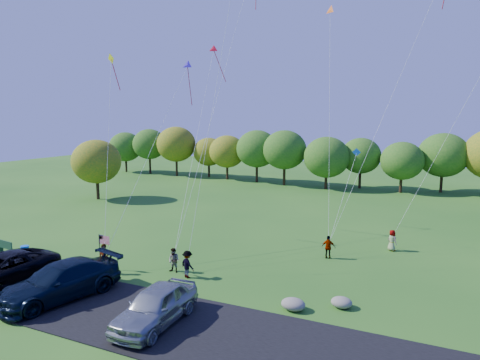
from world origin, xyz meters
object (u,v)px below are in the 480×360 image
object	(u,v)px
flyer_b	(174,260)
flyer_c	(187,264)
minivan_navy	(60,281)
trash_barrel	(25,252)
minivan_silver	(156,306)
flyer_d	(328,247)
flyer_a	(104,259)
minivan_dark	(2,269)
flyer_e	(392,240)
park_bench	(5,247)

from	to	relation	value
flyer_b	flyer_c	xyz separation A→B (m)	(1.23, -0.40, 0.06)
minivan_navy	trash_barrel	world-z (taller)	minivan_navy
minivan_silver	flyer_d	size ratio (longest dim) A/B	3.26
flyer_a	trash_barrel	distance (m)	7.08
minivan_navy	minivan_silver	xyz separation A→B (m)	(6.22, -0.22, -0.06)
minivan_dark	minivan_silver	bearing A→B (deg)	5.11
flyer_c	flyer_e	size ratio (longest dim) A/B	1.08
flyer_a	trash_barrel	size ratio (longest dim) A/B	2.27
minivan_navy	trash_barrel	xyz separation A→B (m)	(-7.60, 3.92, -0.58)
flyer_a	flyer_c	xyz separation A→B (m)	(4.97, 1.59, -0.11)
minivan_navy	flyer_e	size ratio (longest dim) A/B	4.22
flyer_b	trash_barrel	world-z (taller)	flyer_b
flyer_a	flyer_b	size ratio (longest dim) A/B	1.22
park_bench	trash_barrel	size ratio (longest dim) A/B	2.24
flyer_a	trash_barrel	world-z (taller)	flyer_a
flyer_b	flyer_e	world-z (taller)	same
flyer_a	trash_barrel	bearing A→B (deg)	161.44
flyer_c	minivan_navy	bearing A→B (deg)	72.41
flyer_b	flyer_d	xyz separation A→B (m)	(8.06, 6.58, 0.03)
park_bench	flyer_e	bearing A→B (deg)	33.36
minivan_silver	flyer_e	bearing A→B (deg)	59.91
trash_barrel	flyer_c	bearing A→B (deg)	7.20
flyer_a	flyer_e	size ratio (longest dim) A/B	1.22
minivan_navy	flyer_d	world-z (taller)	minivan_navy
minivan_navy	flyer_a	xyz separation A→B (m)	(-0.54, 3.86, -0.06)
minivan_navy	trash_barrel	bearing A→B (deg)	167.11
flyer_a	flyer_b	world-z (taller)	flyer_a
flyer_b	flyer_d	distance (m)	10.41
minivan_dark	minivan_silver	size ratio (longest dim) A/B	1.21
flyer_c	park_bench	xyz separation A→B (m)	(-13.86, -1.60, -0.28)
flyer_a	flyer_d	world-z (taller)	flyer_a
minivan_dark	flyer_d	xyz separation A→B (m)	(15.84, 12.39, -0.14)
flyer_a	flyer_d	distance (m)	14.58
flyer_a	flyer_e	distance (m)	19.74
minivan_navy	flyer_c	distance (m)	7.02
flyer_b	trash_barrel	size ratio (longest dim) A/B	1.86
minivan_dark	flyer_a	world-z (taller)	flyer_a
minivan_dark	flyer_e	distance (m)	25.28
flyer_d	flyer_c	bearing A→B (deg)	38.17
flyer_c	trash_barrel	bearing A→B (deg)	28.75
flyer_a	flyer_d	size ratio (longest dim) A/B	1.18
minivan_navy	trash_barrel	distance (m)	8.57
flyer_c	park_bench	distance (m)	13.96
flyer_c	flyer_d	size ratio (longest dim) A/B	1.05
park_bench	trash_barrel	xyz separation A→B (m)	(1.83, 0.08, -0.13)
minivan_silver	flyer_d	bearing A→B (deg)	66.58
flyer_d	flyer_a	bearing A→B (deg)	28.53
minivan_dark	flyer_c	xyz separation A→B (m)	(9.01, 5.41, -0.10)
minivan_navy	trash_barrel	size ratio (longest dim) A/B	7.84
minivan_dark	trash_barrel	xyz separation A→B (m)	(-3.03, 3.89, -0.51)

